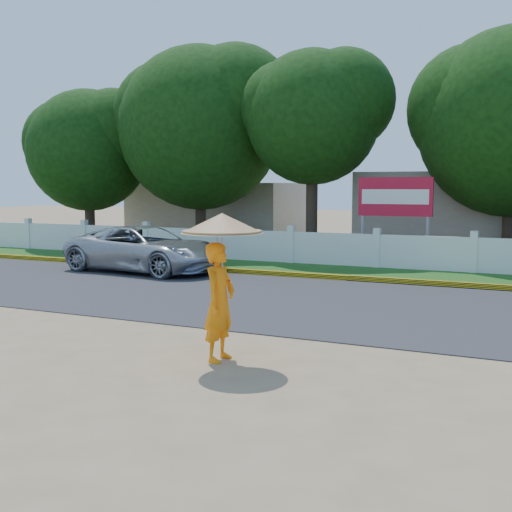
# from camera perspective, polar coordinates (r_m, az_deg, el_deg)

# --- Properties ---
(ground) EXTENTS (120.00, 120.00, 0.00)m
(ground) POSITION_cam_1_polar(r_m,az_deg,el_deg) (10.92, -4.52, -7.83)
(ground) COLOR #9E8460
(ground) RESTS_ON ground
(road) EXTENTS (60.00, 7.00, 0.02)m
(road) POSITION_cam_1_polar(r_m,az_deg,el_deg) (14.90, 4.11, -3.99)
(road) COLOR #38383A
(road) RESTS_ON ground
(grass_verge) EXTENTS (60.00, 3.50, 0.03)m
(grass_verge) POSITION_cam_1_polar(r_m,az_deg,el_deg) (19.83, 9.60, -1.50)
(grass_verge) COLOR #2D601E
(grass_verge) RESTS_ON ground
(curb) EXTENTS (40.00, 0.18, 0.16)m
(curb) POSITION_cam_1_polar(r_m,az_deg,el_deg) (18.21, 8.15, -1.95)
(curb) COLOR yellow
(curb) RESTS_ON ground
(fence) EXTENTS (40.00, 0.10, 1.10)m
(fence) POSITION_cam_1_polar(r_m,az_deg,el_deg) (21.16, 10.69, 0.42)
(fence) COLOR silver
(fence) RESTS_ON ground
(building_near) EXTENTS (10.00, 6.00, 3.20)m
(building_near) POSITION_cam_1_polar(r_m,az_deg,el_deg) (27.30, 20.49, 3.62)
(building_near) COLOR #B7AD99
(building_near) RESTS_ON ground
(building_far) EXTENTS (8.00, 5.00, 2.80)m
(building_far) POSITION_cam_1_polar(r_m,az_deg,el_deg) (32.08, -3.21, 3.98)
(building_far) COLOR #B7AD99
(building_far) RESTS_ON ground
(vehicle) EXTENTS (5.36, 2.85, 1.43)m
(vehicle) POSITION_cam_1_polar(r_m,az_deg,el_deg) (20.13, -9.81, 0.62)
(vehicle) COLOR #ABAFB4
(vehicle) RESTS_ON ground
(monk_with_parasol) EXTENTS (1.24, 1.24, 2.25)m
(monk_with_parasol) POSITION_cam_1_polar(r_m,az_deg,el_deg) (9.65, -3.15, -0.82)
(monk_with_parasol) COLOR orange
(monk_with_parasol) RESTS_ON ground
(billboard) EXTENTS (2.50, 0.13, 2.95)m
(billboard) POSITION_cam_1_polar(r_m,az_deg,el_deg) (22.06, 12.26, 4.76)
(billboard) COLOR gray
(billboard) RESTS_ON ground
(tree_row) EXTENTS (34.10, 7.12, 9.46)m
(tree_row) POSITION_cam_1_polar(r_m,az_deg,el_deg) (23.81, 16.72, 11.93)
(tree_row) COLOR #473828
(tree_row) RESTS_ON ground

